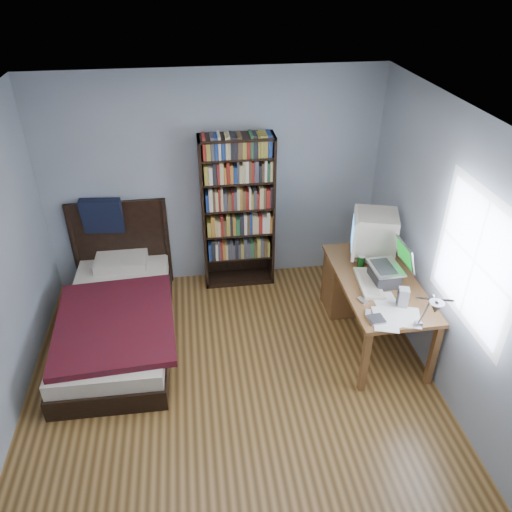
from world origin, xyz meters
The scene contains 14 objects.
room centered at (0.03, 0.00, 1.25)m, with size 4.20×4.24×2.50m.
desk centered at (1.51, 1.09, 0.41)m, with size 0.75×1.48×0.73m.
crt_monitor centered at (1.56, 1.11, 1.02)m, with size 0.56×0.52×0.52m.
laptop centered at (1.56, 0.64, 0.85)m, with size 0.36×0.37×0.44m.
desk_lamp centered at (1.49, -0.37, 1.20)m, with size 0.22×0.49×0.58m.
keyboard centered at (1.38, 0.62, 0.75)m, with size 0.20×0.51×0.04m, color beige.
speaker centered at (1.57, 0.27, 0.82)m, with size 0.09×0.09×0.18m, color #969699.
soda_can centered at (1.40, 0.94, 0.79)m, with size 0.07×0.07×0.13m, color #083307.
mouse centered at (1.50, 1.00, 0.75)m, with size 0.06×0.10×0.03m, color silver.
phone_silver centered at (1.24, 0.38, 0.74)m, with size 0.05×0.10×0.02m, color silver.
phone_grey centered at (1.23, 0.19, 0.74)m, with size 0.05×0.09×0.02m, color #969699.
external_drive centered at (1.27, 0.09, 0.74)m, with size 0.13×0.13×0.03m, color #969699.
bookshelf centered at (0.26, 1.94, 0.92)m, with size 0.82×0.30×1.83m.
bed centered at (-1.11, 1.13, 0.25)m, with size 1.19×2.15×1.16m.
Camera 1 is at (-0.25, -3.13, 3.53)m, focal length 35.00 mm.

